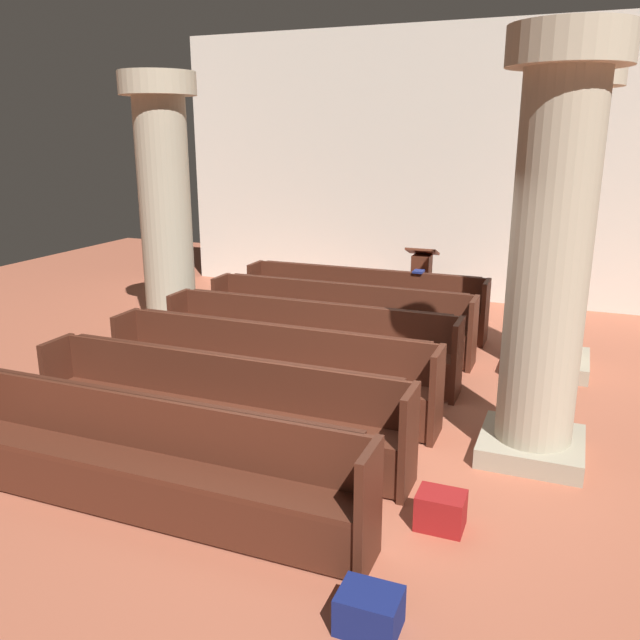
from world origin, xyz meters
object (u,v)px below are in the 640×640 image
object	(u,v)px
pew_row_0	(363,298)
pillar_aisle_rear	(550,250)
kneeler_box_red	(441,510)
pillar_far_side	(165,203)
pillar_aisle_side	(562,217)
pew_row_2	(308,339)
lectern	(421,286)
pew_row_4	(217,405)
pew_row_5	(146,457)
pew_row_3	(269,367)
hymn_book	(419,271)
kneeler_box_navy	(369,611)
pew_row_1	(339,316)

from	to	relation	value
pew_row_0	pillar_aisle_rear	xyz separation A→B (m)	(2.62, -3.17, 1.39)
pew_row_0	kneeler_box_red	distance (m)	5.05
pew_row_0	pillar_far_side	world-z (taller)	pillar_far_side
pillar_aisle_side	pillar_far_side	distance (m)	5.20
pew_row_2	lectern	distance (m)	3.29
pew_row_4	pillar_aisle_side	world-z (taller)	pillar_aisle_side
pew_row_5	pillar_aisle_side	xyz separation A→B (m)	(2.62, 4.46, 1.39)
pew_row_2	pew_row_3	bearing A→B (deg)	-90.00
pillar_aisle_side	pew_row_2	bearing A→B (deg)	-153.02
pew_row_4	hymn_book	xyz separation A→B (m)	(0.75, 4.36, 0.42)
pew_row_3	pillar_aisle_rear	xyz separation A→B (m)	(2.62, -0.05, 1.39)
pillar_aisle_side	kneeler_box_red	distance (m)	4.23
pew_row_5	pillar_aisle_rear	size ratio (longest dim) A/B	0.99
lectern	kneeler_box_navy	world-z (taller)	lectern
kneeler_box_red	pew_row_1	bearing A→B (deg)	120.56
pew_row_2	lectern	xyz separation A→B (m)	(0.58, 3.24, -0.02)
pew_row_4	hymn_book	size ratio (longest dim) A/B	18.43
pew_row_0	hymn_book	bearing A→B (deg)	13.88
pew_row_2	pew_row_4	world-z (taller)	same
lectern	pew_row_3	bearing A→B (deg)	-97.67
pew_row_1	kneeler_box_navy	size ratio (longest dim) A/B	9.80
pillar_far_side	hymn_book	distance (m)	3.69
hymn_book	pew_row_2	bearing A→B (deg)	-108.36
pillar_aisle_rear	hymn_book	world-z (taller)	pillar_aisle_rear
pillar_far_side	kneeler_box_red	xyz separation A→B (m)	(4.66, -3.49, -1.72)
pillar_far_side	pillar_aisle_rear	xyz separation A→B (m)	(5.18, -2.08, 0.00)
pew_row_1	pew_row_4	distance (m)	3.13
pew_row_0	pew_row_3	world-z (taller)	same
pillar_aisle_rear	lectern	world-z (taller)	pillar_aisle_rear
pew_row_4	pillar_aisle_rear	size ratio (longest dim) A/B	0.99
pew_row_0	pew_row_4	size ratio (longest dim) A/B	1.00
kneeler_box_navy	pew_row_1	bearing A→B (deg)	112.15
pew_row_0	lectern	size ratio (longest dim) A/B	3.27
pew_row_2	pillar_aisle_rear	xyz separation A→B (m)	(2.62, -1.09, 1.39)
pew_row_4	pillar_aisle_side	size ratio (longest dim) A/B	0.99
pew_row_2	pillar_aisle_rear	world-z (taller)	pillar_aisle_rear
pew_row_5	lectern	xyz separation A→B (m)	(0.58, 6.37, -0.02)
hymn_book	kneeler_box_navy	distance (m)	6.10
pew_row_4	lectern	distance (m)	5.36
pew_row_2	pillar_aisle_side	world-z (taller)	pillar_aisle_side
pew_row_3	kneeler_box_navy	distance (m)	3.27
pew_row_2	pillar_far_side	xyz separation A→B (m)	(-2.57, 1.00, 1.39)
pew_row_1	pew_row_0	bearing A→B (deg)	90.00
lectern	kneeler_box_navy	distance (m)	7.05
pew_row_0	lectern	distance (m)	1.29
pew_row_5	pew_row_4	bearing A→B (deg)	90.00
pillar_aisle_rear	pew_row_0	bearing A→B (deg)	129.51
pew_row_0	pillar_far_side	distance (m)	3.11
lectern	pillar_aisle_side	bearing A→B (deg)	-43.09
pillar_far_side	pillar_aisle_rear	distance (m)	5.59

